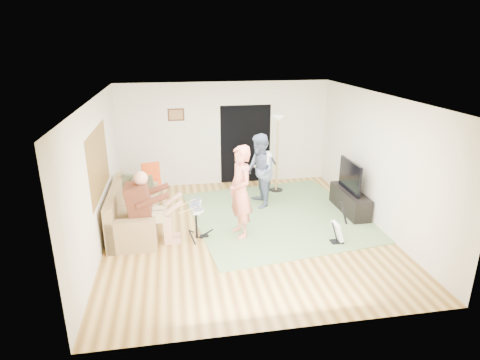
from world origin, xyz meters
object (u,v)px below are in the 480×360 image
(torchiere_lamp, at_px, (278,140))
(guitarist, at_px, (259,171))
(guitar_spare, at_px, (338,231))
(tv_cabinet, at_px, (350,201))
(sofa, at_px, (131,215))
(television, at_px, (350,176))
(dining_chair, at_px, (154,191))
(drum_kit, at_px, (196,223))
(singer, at_px, (240,192))

(torchiere_lamp, bearing_deg, guitarist, -125.85)
(guitarist, bearing_deg, guitar_spare, 26.50)
(torchiere_lamp, bearing_deg, tv_cabinet, -50.51)
(guitar_spare, xyz_separation_m, tv_cabinet, (0.85, 1.36, 0.00))
(guitarist, bearing_deg, sofa, -77.12)
(television, bearing_deg, sofa, -179.27)
(sofa, xyz_separation_m, dining_chair, (0.44, 1.14, 0.07))
(sofa, relative_size, dining_chair, 2.16)
(drum_kit, height_order, guitar_spare, guitar_spare)
(torchiere_lamp, xyz_separation_m, television, (1.25, -1.58, -0.48))
(dining_chair, xyz_separation_m, television, (4.31, -1.08, 0.49))
(drum_kit, bearing_deg, torchiere_lamp, 46.10)
(drum_kit, relative_size, tv_cabinet, 0.52)
(torchiere_lamp, distance_m, television, 2.07)
(drum_kit, distance_m, tv_cabinet, 3.57)
(sofa, relative_size, guitarist, 1.28)
(dining_chair, bearing_deg, drum_kit, -79.53)
(guitar_spare, bearing_deg, sofa, 161.75)
(sofa, distance_m, singer, 2.35)
(drum_kit, bearing_deg, television, 11.64)
(sofa, relative_size, tv_cabinet, 1.57)
(tv_cabinet, bearing_deg, guitarist, 160.70)
(singer, xyz_separation_m, guitar_spare, (1.78, -0.64, -0.67))
(guitarist, relative_size, torchiere_lamp, 0.88)
(singer, bearing_deg, drum_kit, -104.41)
(singer, bearing_deg, tv_cabinet, 91.95)
(sofa, relative_size, guitar_spare, 2.55)
(guitarist, distance_m, tv_cabinet, 2.15)
(guitar_spare, relative_size, torchiere_lamp, 0.44)
(sofa, bearing_deg, dining_chair, 68.83)
(sofa, height_order, guitar_spare, sofa)
(torchiere_lamp, height_order, tv_cabinet, torchiere_lamp)
(sofa, bearing_deg, guitarist, 14.58)
(singer, xyz_separation_m, guitarist, (0.68, 1.41, -0.06))
(sofa, xyz_separation_m, tv_cabinet, (4.80, 0.06, -0.05))
(torchiere_lamp, distance_m, tv_cabinet, 2.31)
(guitar_spare, bearing_deg, torchiere_lamp, 98.68)
(guitarist, relative_size, dining_chair, 1.69)
(drum_kit, height_order, torchiere_lamp, torchiere_lamp)
(sofa, relative_size, drum_kit, 3.02)
(guitarist, height_order, television, guitarist)
(guitar_spare, bearing_deg, singer, 160.29)
(singer, distance_m, torchiere_lamp, 2.69)
(singer, bearing_deg, dining_chair, -149.69)
(drum_kit, height_order, tv_cabinet, drum_kit)
(torchiere_lamp, xyz_separation_m, tv_cabinet, (1.30, -1.58, -1.08))
(sofa, distance_m, torchiere_lamp, 4.00)
(guitarist, height_order, dining_chair, guitarist)
(dining_chair, bearing_deg, singer, -61.35)
(singer, height_order, torchiere_lamp, torchiere_lamp)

